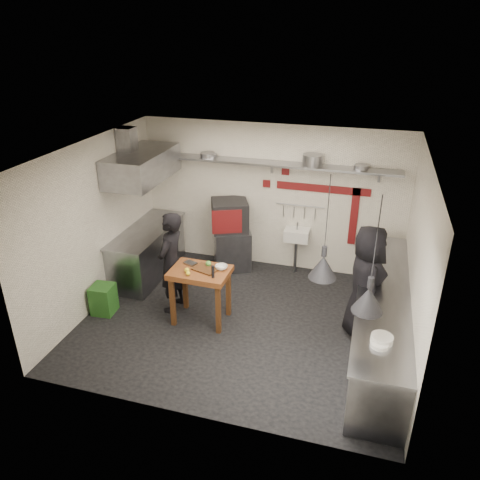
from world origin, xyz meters
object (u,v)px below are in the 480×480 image
(prep_table, at_px, (201,295))
(chef_left, at_px, (171,263))
(combi_oven, at_px, (230,215))
(oven_stand, at_px, (232,249))
(green_bin, at_px, (104,299))
(chef_right, at_px, (366,282))

(prep_table, xyz_separation_m, chef_left, (-0.57, 0.19, 0.41))
(combi_oven, distance_m, chef_left, 1.78)
(oven_stand, distance_m, prep_table, 1.88)
(oven_stand, height_order, chef_left, chef_left)
(green_bin, xyz_separation_m, chef_left, (1.07, 0.45, 0.62))
(oven_stand, bearing_deg, green_bin, -150.45)
(prep_table, bearing_deg, combi_oven, 94.11)
(combi_oven, distance_m, prep_table, 2.00)
(combi_oven, xyz_separation_m, prep_table, (0.10, -1.89, -0.63))
(green_bin, relative_size, chef_left, 0.29)
(green_bin, bearing_deg, chef_right, 8.60)
(prep_table, height_order, chef_right, chef_right)
(combi_oven, bearing_deg, prep_table, -110.61)
(combi_oven, distance_m, chef_right, 3.02)
(oven_stand, bearing_deg, chef_left, -130.92)
(prep_table, bearing_deg, green_bin, -170.20)
(chef_left, height_order, chef_right, chef_right)
(combi_oven, height_order, chef_left, chef_left)
(combi_oven, height_order, green_bin, combi_oven)
(oven_stand, height_order, prep_table, prep_table)
(chef_right, bearing_deg, green_bin, 81.98)
(combi_oven, distance_m, green_bin, 2.77)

